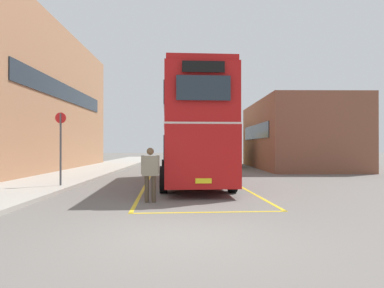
# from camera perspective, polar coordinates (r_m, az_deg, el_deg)

# --- Properties ---
(ground_plane) EXTENTS (135.60, 135.60, 0.00)m
(ground_plane) POSITION_cam_1_polar(r_m,az_deg,el_deg) (21.27, -1.11, -5.01)
(ground_plane) COLOR #66605B
(sidewalk_left) EXTENTS (4.00, 57.60, 0.14)m
(sidewalk_left) POSITION_cam_1_polar(r_m,az_deg,el_deg) (24.57, -16.46, -4.20)
(sidewalk_left) COLOR #A39E93
(sidewalk_left) RESTS_ON ground
(brick_building_left) EXTENTS (5.93, 20.89, 9.70)m
(brick_building_left) POSITION_cam_1_polar(r_m,az_deg,el_deg) (26.91, -25.42, 6.35)
(brick_building_left) COLOR #AD7A56
(brick_building_left) RESTS_ON ground
(depot_building_right) EXTENTS (6.47, 12.33, 5.17)m
(depot_building_right) POSITION_cam_1_polar(r_m,az_deg,el_deg) (29.05, 16.41, 1.37)
(depot_building_right) COLOR brown
(depot_building_right) RESTS_ON ground
(double_decker_bus) EXTENTS (3.28, 10.19, 4.75)m
(double_decker_bus) POSITION_cam_1_polar(r_m,az_deg,el_deg) (16.31, 0.01, 2.39)
(double_decker_bus) COLOR black
(double_decker_bus) RESTS_ON ground
(single_deck_bus) EXTENTS (3.70, 9.13, 3.02)m
(single_deck_bus) POSITION_cam_1_polar(r_m,az_deg,el_deg) (31.73, 3.37, -0.49)
(single_deck_bus) COLOR black
(single_deck_bus) RESTS_ON ground
(pedestrian_boarding) EXTENTS (0.57, 0.25, 1.69)m
(pedestrian_boarding) POSITION_cam_1_polar(r_m,az_deg,el_deg) (11.03, -6.74, -4.30)
(pedestrian_boarding) COLOR #473828
(pedestrian_boarding) RESTS_ON ground
(bus_stop_sign) EXTENTS (0.44, 0.08, 2.97)m
(bus_stop_sign) POSITION_cam_1_polar(r_m,az_deg,el_deg) (15.35, -20.40, 0.31)
(bus_stop_sign) COLOR #4C4C51
(bus_stop_sign) RESTS_ON sidewalk_left
(bay_marking_yellow) EXTENTS (4.93, 12.31, 0.01)m
(bay_marking_yellow) POSITION_cam_1_polar(r_m,az_deg,el_deg) (14.50, 0.32, -7.20)
(bay_marking_yellow) COLOR gold
(bay_marking_yellow) RESTS_ON ground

